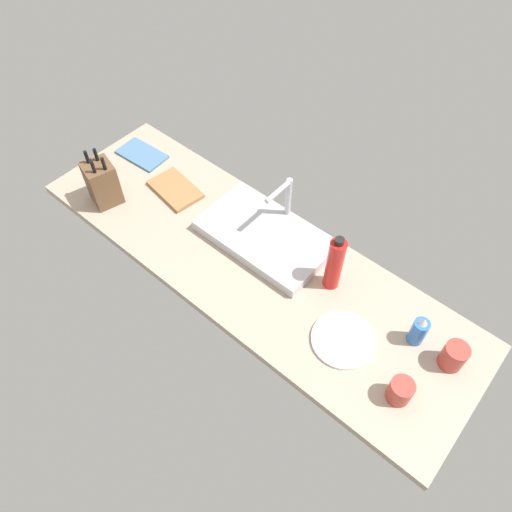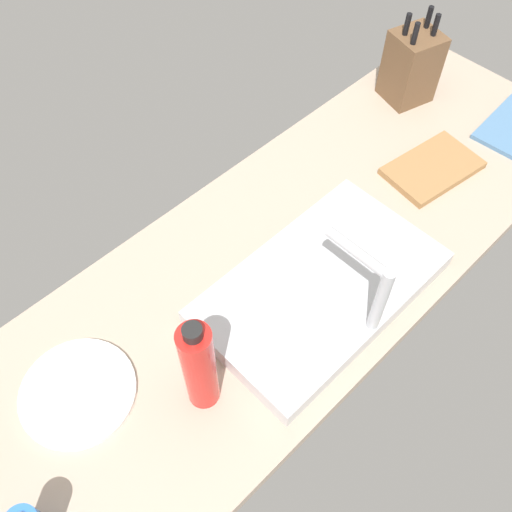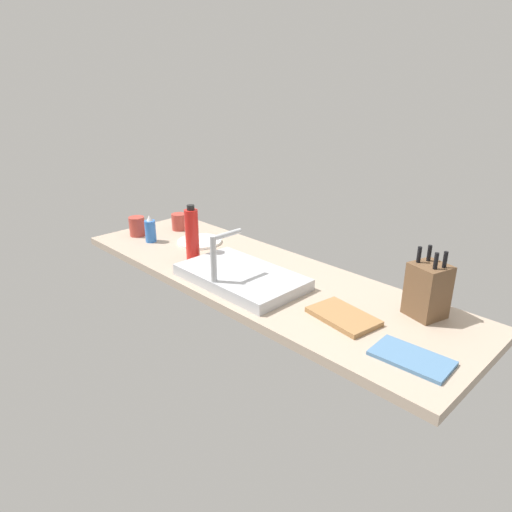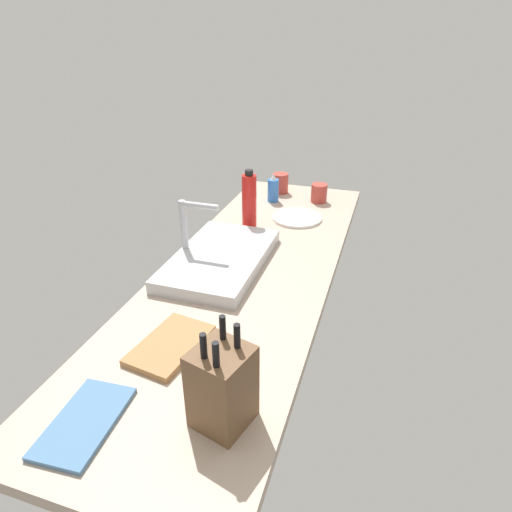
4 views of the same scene
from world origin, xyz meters
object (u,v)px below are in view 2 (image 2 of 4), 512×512
dinner_plate (78,392)px  faucet (372,294)px  knife_block (411,66)px  water_bottle (199,367)px  sink_basin (320,288)px  cutting_board (432,168)px

dinner_plate → faucet: bearing=149.5°
knife_block → water_bottle: 101.31cm
sink_basin → water_bottle: bearing=-0.6°
knife_block → dinner_plate: knife_block is taller
sink_basin → faucet: faucet is taller
cutting_board → water_bottle: (79.45, 4.15, 11.31)cm
faucet → dinner_plate: size_ratio=1.03×
faucet → cutting_board: faucet is taller
cutting_board → knife_block: bearing=-129.0°
faucet → knife_block: bearing=-149.5°
water_bottle → knife_block: bearing=-164.7°
sink_basin → cutting_board: sink_basin is taller
faucet → cutting_board: bearing=-161.1°
sink_basin → faucet: (0.51, 11.77, 11.60)cm
cutting_board → dinner_plate: cutting_board is taller
cutting_board → faucet: bearing=18.9°
water_bottle → dinner_plate: (17.12, -16.78, -11.61)cm
water_bottle → sink_basin: bearing=179.4°
faucet → knife_block: (-65.81, -38.77, -4.14)cm
faucet → cutting_board: size_ratio=0.98×
cutting_board → dinner_plate: bearing=-7.4°
faucet → cutting_board: (-47.55, -16.26, -12.98)cm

